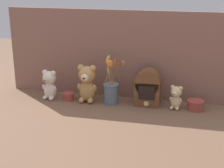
# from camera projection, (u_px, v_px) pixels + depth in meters

# --- Properties ---
(ground_plane) EXTENTS (4.00, 4.00, 0.00)m
(ground_plane) POSITION_uv_depth(u_px,v_px,m) (111.00, 104.00, 2.40)
(ground_plane) COLOR brown
(backdrop_wall) EXTENTS (1.63, 0.02, 0.63)m
(backdrop_wall) POSITION_uv_depth(u_px,v_px,m) (117.00, 55.00, 2.46)
(backdrop_wall) COLOR #845B4C
(backdrop_wall) RESTS_ON ground
(teddy_bear_large) EXTENTS (0.14, 0.14, 0.27)m
(teddy_bear_large) POSITION_uv_depth(u_px,v_px,m) (87.00, 83.00, 2.41)
(teddy_bear_large) COLOR tan
(teddy_bear_large) RESTS_ON ground
(teddy_bear_medium) EXTENTS (0.12, 0.11, 0.22)m
(teddy_bear_medium) POSITION_uv_depth(u_px,v_px,m) (49.00, 84.00, 2.47)
(teddy_bear_medium) COLOR beige
(teddy_bear_medium) RESTS_ON ground
(teddy_bear_small) EXTENTS (0.09, 0.08, 0.16)m
(teddy_bear_small) POSITION_uv_depth(u_px,v_px,m) (176.00, 97.00, 2.30)
(teddy_bear_small) COLOR #DBBC84
(teddy_bear_small) RESTS_ON ground
(flower_vase) EXTENTS (0.17, 0.15, 0.33)m
(flower_vase) POSITION_uv_depth(u_px,v_px,m) (111.00, 89.00, 2.39)
(flower_vase) COLOR slate
(flower_vase) RESTS_ON ground
(vintage_radio) EXTENTS (0.17, 0.12, 0.26)m
(vintage_radio) POSITION_uv_depth(u_px,v_px,m) (148.00, 87.00, 2.35)
(vintage_radio) COLOR brown
(vintage_radio) RESTS_ON ground
(decorative_tin_tall) EXTENTS (0.11, 0.11, 0.07)m
(decorative_tin_tall) POSITION_uv_depth(u_px,v_px,m) (195.00, 105.00, 2.30)
(decorative_tin_tall) COLOR #993D33
(decorative_tin_tall) RESTS_ON ground
(decorative_tin_short) EXTENTS (0.08, 0.08, 0.05)m
(decorative_tin_short) POSITION_uv_depth(u_px,v_px,m) (69.00, 96.00, 2.47)
(decorative_tin_short) COLOR #993D33
(decorative_tin_short) RESTS_ON ground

